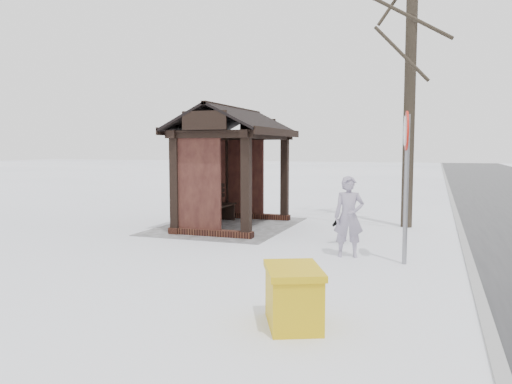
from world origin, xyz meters
TOP-DOWN VIEW (x-y plane):
  - ground at (0.00, 0.00)m, footprint 120.00×120.00m
  - kerb at (0.00, 5.50)m, footprint 120.00×0.15m
  - trampled_patch at (0.00, -0.20)m, footprint 4.20×3.20m
  - bus_shelter at (0.00, -0.16)m, footprint 3.60×2.40m
  - pedestrian at (2.58, 3.38)m, footprint 0.47×0.62m
  - dog at (1.15, 2.96)m, footprint 0.68×0.36m
  - grit_bin at (6.46, 3.38)m, footprint 1.07×0.93m
  - road_sign at (2.84, 4.39)m, footprint 0.68×0.13m

SIDE VIEW (x-z plane):
  - ground at x=0.00m, z-range 0.00..0.00m
  - trampled_patch at x=0.00m, z-range 0.00..0.02m
  - kerb at x=0.00m, z-range -0.02..0.04m
  - dog at x=1.15m, z-range 0.00..0.55m
  - grit_bin at x=6.46m, z-range 0.00..0.69m
  - pedestrian at x=2.58m, z-range 0.00..1.52m
  - road_sign at x=2.84m, z-range 0.56..3.24m
  - bus_shelter at x=0.00m, z-range 0.62..3.71m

